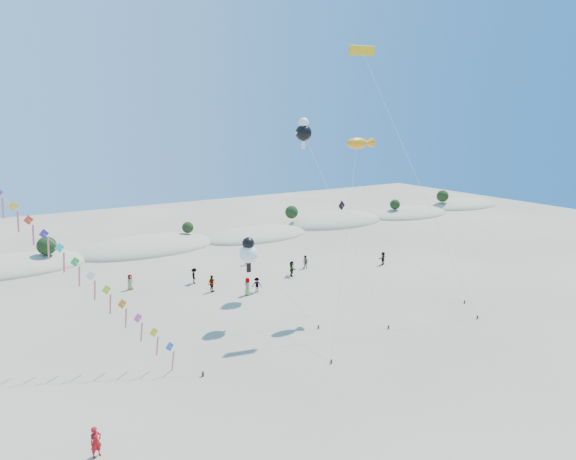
{
  "coord_description": "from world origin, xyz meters",
  "views": [
    {
      "loc": [
        -16.28,
        -18.0,
        16.69
      ],
      "look_at": [
        3.28,
        14.0,
        8.23
      ],
      "focal_mm": 30.0,
      "sensor_mm": 36.0,
      "label": 1
    }
  ],
  "objects": [
    {
      "name": "beachgoers",
      "position": [
        7.17,
        25.57,
        0.82
      ],
      "size": [
        29.13,
        9.98,
        1.77
      ],
      "color": "slate",
      "rests_on": "ground"
    },
    {
      "name": "parafoil_kite",
      "position": [
        11.61,
        15.26,
        22.13
      ],
      "size": [
        7.81,
        9.3,
        22.99
      ],
      "color": "#3F2D1E",
      "rests_on": "ground"
    },
    {
      "name": "flyer_foreground",
      "position": [
        -13.44,
        5.33,
        0.84
      ],
      "size": [
        0.71,
        0.59,
        1.67
      ],
      "primitive_type": "imported",
      "rotation": [
        0.0,
        0.0,
        0.36
      ],
      "color": "#AB0D13",
      "rests_on": "ground"
    },
    {
      "name": "fish_kite",
      "position": [
        11.54,
        15.38,
        14.81
      ],
      "size": [
        10.48,
        9.03,
        15.35
      ],
      "color": "#3F2D1E",
      "rests_on": "ground"
    },
    {
      "name": "dune_ridge",
      "position": [
        1.06,
        45.14,
        0.11
      ],
      "size": [
        145.3,
        11.49,
        5.57
      ],
      "color": "tan",
      "rests_on": "ground"
    },
    {
      "name": "ground",
      "position": [
        0.0,
        0.0,
        0.0
      ],
      "size": [
        160.0,
        160.0,
        0.0
      ],
      "primitive_type": "plane",
      "color": "gray",
      "rests_on": "ground"
    },
    {
      "name": "kite_train",
      "position": [
        -16.14,
        20.37,
        11.77
      ],
      "size": [
        19.78,
        19.56,
        22.69
      ],
      "color": "#3F2D1E",
      "rests_on": "ground"
    },
    {
      "name": "cartoon_kite_high",
      "position": [
        10.71,
        23.15,
        15.78
      ],
      "size": [
        2.0,
        14.89,
        17.12
      ],
      "color": "#3F2D1E",
      "rests_on": "ground"
    },
    {
      "name": "cartoon_kite_low",
      "position": [
        0.97,
        16.51,
        6.17
      ],
      "size": [
        4.97,
        5.12,
        7.41
      ],
      "color": "#3F2D1E",
      "rests_on": "ground"
    },
    {
      "name": "dark_kite",
      "position": [
        15.48,
        18.0,
        6.2
      ],
      "size": [
        6.75,
        11.35,
        8.82
      ],
      "color": "#3F2D1E",
      "rests_on": "ground"
    }
  ]
}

